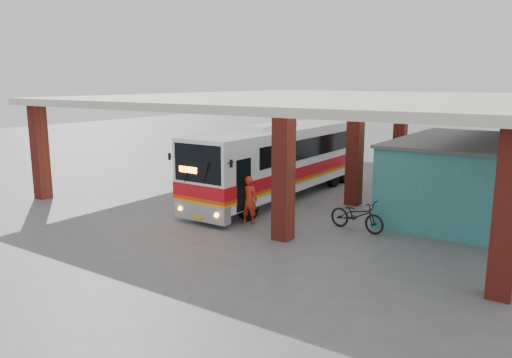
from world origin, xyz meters
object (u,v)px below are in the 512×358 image
object	(u,v)px
pedestrian	(249,200)
red_chair	(423,189)
coach_bus	(281,161)
motorcycle	(357,215)

from	to	relation	value
pedestrian	red_chair	distance (m)	9.49
coach_bus	red_chair	xyz separation A→B (m)	(5.51, 3.99, -1.39)
pedestrian	red_chair	bearing A→B (deg)	-135.37
coach_bus	red_chair	distance (m)	6.95
motorcycle	red_chair	distance (m)	7.05
coach_bus	motorcycle	size ratio (longest dim) A/B	5.50
motorcycle	red_chair	world-z (taller)	motorcycle
red_chair	motorcycle	bearing A→B (deg)	-70.32
motorcycle	pedestrian	size ratio (longest dim) A/B	1.18
coach_bus	pedestrian	size ratio (longest dim) A/B	6.47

